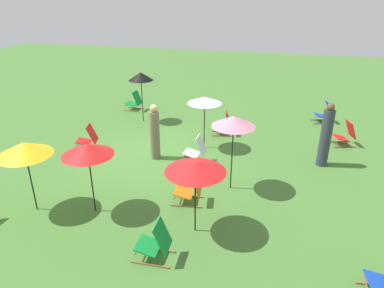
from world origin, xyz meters
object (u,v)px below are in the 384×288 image
(deckchair_1, at_px, (325,113))
(umbrella_3, at_px, (141,76))
(deckchair_9, at_px, (156,243))
(umbrella_1, at_px, (234,121))
(umbrella_4, at_px, (24,149))
(umbrella_2, at_px, (87,150))
(umbrella_0, at_px, (195,167))
(person_0, at_px, (155,133))
(deckchair_5, at_px, (224,125))
(deckchair_3, at_px, (88,139))
(umbrella_5, at_px, (205,100))
(person_1, at_px, (326,137))
(deckchair_2, at_px, (345,135))
(deckchair_8, at_px, (190,189))
(deckchair_4, at_px, (196,151))
(deckchair_7, at_px, (134,102))

(deckchair_1, distance_m, umbrella_3, 7.20)
(deckchair_9, xyz_separation_m, umbrella_1, (-2.95, 1.02, 1.50))
(umbrella_4, bearing_deg, umbrella_2, 101.61)
(umbrella_0, relative_size, person_0, 0.97)
(deckchair_5, height_order, umbrella_3, umbrella_3)
(deckchair_3, bearing_deg, umbrella_5, 90.94)
(deckchair_1, height_order, person_0, person_0)
(deckchair_9, relative_size, person_1, 0.44)
(deckchair_2, xyz_separation_m, deckchair_9, (6.62, -4.30, 0.00))
(deckchair_1, bearing_deg, umbrella_4, -55.00)
(deckchair_8, bearing_deg, umbrella_3, -155.20)
(deckchair_4, relative_size, umbrella_2, 0.48)
(person_1, bearing_deg, person_0, -78.38)
(deckchair_1, distance_m, umbrella_1, 6.59)
(deckchair_5, distance_m, umbrella_1, 3.98)
(deckchair_3, height_order, umbrella_5, umbrella_5)
(umbrella_2, relative_size, umbrella_3, 0.89)
(deckchair_1, relative_size, umbrella_2, 0.49)
(umbrella_5, bearing_deg, person_1, 84.79)
(umbrella_0, distance_m, person_0, 3.81)
(umbrella_3, bearing_deg, deckchair_1, 103.03)
(deckchair_2, relative_size, deckchair_9, 1.04)
(deckchair_8, distance_m, umbrella_1, 1.95)
(deckchair_1, relative_size, deckchair_5, 1.02)
(deckchair_1, xyz_separation_m, deckchair_4, (4.52, -4.04, 0.00))
(umbrella_0, xyz_separation_m, umbrella_2, (-0.15, -2.46, 0.03))
(umbrella_5, bearing_deg, person_0, -49.38)
(deckchair_5, bearing_deg, umbrella_3, -108.97)
(deckchair_2, relative_size, deckchair_4, 1.04)
(deckchair_3, distance_m, deckchair_4, 3.59)
(deckchair_1, relative_size, deckchair_8, 1.02)
(deckchair_3, relative_size, umbrella_1, 0.43)
(umbrella_1, relative_size, umbrella_2, 1.16)
(umbrella_0, xyz_separation_m, person_0, (-3.15, -2.01, -0.73))
(deckchair_1, bearing_deg, deckchair_9, -36.41)
(deckchair_3, xyz_separation_m, person_0, (0.08, 2.32, 0.46))
(deckchair_7, bearing_deg, umbrella_2, 19.25)
(umbrella_2, bearing_deg, umbrella_5, 157.14)
(umbrella_4, bearing_deg, person_0, 150.91)
(deckchair_1, height_order, umbrella_5, umbrella_5)
(deckchair_3, relative_size, umbrella_0, 0.52)
(deckchair_5, height_order, umbrella_0, umbrella_0)
(deckchair_8, bearing_deg, deckchair_3, -126.48)
(deckchair_9, bearing_deg, deckchair_4, -178.92)
(umbrella_3, bearing_deg, deckchair_7, -144.31)
(deckchair_8, bearing_deg, deckchair_5, 171.16)
(deckchair_3, xyz_separation_m, deckchair_8, (2.19, 3.94, 0.00))
(deckchair_1, relative_size, umbrella_5, 0.49)
(deckchair_5, distance_m, deckchair_9, 6.56)
(umbrella_4, height_order, person_1, person_1)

